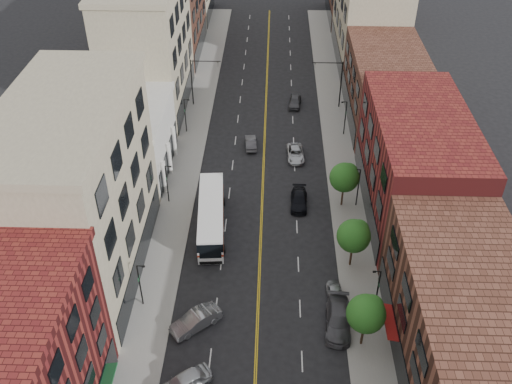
# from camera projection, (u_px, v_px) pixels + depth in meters

# --- Properties ---
(ground) EXTENTS (220.00, 220.00, 0.00)m
(ground) POSITION_uv_depth(u_px,v_px,m) (255.00, 380.00, 47.89)
(ground) COLOR black
(ground) RESTS_ON ground
(sidewalk_left) EXTENTS (4.00, 110.00, 0.15)m
(sidewalk_left) POSITION_uv_depth(u_px,v_px,m) (189.00, 151.00, 76.07)
(sidewalk_left) COLOR gray
(sidewalk_left) RESTS_ON ground
(sidewalk_right) EXTENTS (4.00, 110.00, 0.15)m
(sidewalk_right) POSITION_uv_depth(u_px,v_px,m) (339.00, 154.00, 75.55)
(sidewalk_right) COLOR gray
(sidewalk_right) RESTS_ON ground
(bldg_l_tanoffice) EXTENTS (10.00, 22.00, 18.00)m
(bldg_l_tanoffice) POSITION_uv_depth(u_px,v_px,m) (78.00, 197.00, 53.31)
(bldg_l_tanoffice) COLOR gray
(bldg_l_tanoffice) RESTS_ON ground
(bldg_l_white) EXTENTS (10.00, 14.00, 8.00)m
(bldg_l_white) POSITION_uv_depth(u_px,v_px,m) (127.00, 141.00, 70.69)
(bldg_l_white) COLOR silver
(bldg_l_white) RESTS_ON ground
(bldg_l_far_a) EXTENTS (10.00, 20.00, 18.00)m
(bldg_l_far_a) POSITION_uv_depth(u_px,v_px,m) (147.00, 48.00, 81.27)
(bldg_l_far_a) COLOR gray
(bldg_l_far_a) RESTS_ON ground
(bldg_l_far_b) EXTENTS (10.00, 20.00, 15.00)m
(bldg_l_far_b) POSITION_uv_depth(u_px,v_px,m) (170.00, 10.00, 98.15)
(bldg_l_far_b) COLOR #583023
(bldg_l_far_b) RESTS_ON ground
(bldg_r_near) EXTENTS (10.00, 26.00, 10.00)m
(bldg_r_near) POSITION_uv_depth(u_px,v_px,m) (473.00, 348.00, 44.45)
(bldg_r_near) COLOR #583023
(bldg_r_near) RESTS_ON ground
(bldg_r_mid) EXTENTS (10.00, 22.00, 12.00)m
(bldg_r_mid) POSITION_uv_depth(u_px,v_px,m) (416.00, 164.00, 63.02)
(bldg_r_mid) COLOR maroon
(bldg_r_mid) RESTS_ON ground
(bldg_r_far_a) EXTENTS (10.00, 20.00, 10.00)m
(bldg_r_far_a) POSITION_uv_depth(u_px,v_px,m) (386.00, 87.00, 80.40)
(bldg_r_far_a) COLOR #583023
(bldg_r_far_a) RESTS_ON ground
(bldg_r_far_b) EXTENTS (10.00, 22.00, 14.00)m
(bldg_r_far_b) POSITION_uv_depth(u_px,v_px,m) (369.00, 20.00, 95.97)
(bldg_r_far_b) COLOR gray
(bldg_r_far_b) RESTS_ON ground
(tree_r_1) EXTENTS (3.40, 3.40, 5.59)m
(tree_r_1) POSITION_uv_depth(u_px,v_px,m) (367.00, 313.00, 48.42)
(tree_r_1) COLOR black
(tree_r_1) RESTS_ON sidewalk_right
(tree_r_2) EXTENTS (3.40, 3.40, 5.59)m
(tree_r_2) POSITION_uv_depth(u_px,v_px,m) (355.00, 235.00, 56.41)
(tree_r_2) COLOR black
(tree_r_2) RESTS_ON sidewalk_right
(tree_r_3) EXTENTS (3.40, 3.40, 5.59)m
(tree_r_3) POSITION_uv_depth(u_px,v_px,m) (345.00, 177.00, 64.40)
(tree_r_3) COLOR black
(tree_r_3) RESTS_ON sidewalk_right
(lamp_l_1) EXTENTS (0.81, 0.55, 5.05)m
(lamp_l_1) POSITION_uv_depth(u_px,v_px,m) (140.00, 283.00, 52.78)
(lamp_l_1) COLOR black
(lamp_l_1) RESTS_ON sidewalk_left
(lamp_l_2) EXTENTS (0.81, 0.55, 5.05)m
(lamp_l_2) POSITION_uv_depth(u_px,v_px,m) (167.00, 182.00, 65.56)
(lamp_l_2) COLOR black
(lamp_l_2) RESTS_ON sidewalk_left
(lamp_l_3) EXTENTS (0.81, 0.55, 5.05)m
(lamp_l_3) POSITION_uv_depth(u_px,v_px,m) (185.00, 114.00, 78.34)
(lamp_l_3) COLOR black
(lamp_l_3) RESTS_ON sidewalk_left
(lamp_r_1) EXTENTS (0.81, 0.55, 5.05)m
(lamp_r_1) POSITION_uv_depth(u_px,v_px,m) (377.00, 288.00, 52.21)
(lamp_r_1) COLOR black
(lamp_r_1) RESTS_ON sidewalk_right
(lamp_r_2) EXTENTS (0.81, 0.55, 5.05)m
(lamp_r_2) POSITION_uv_depth(u_px,v_px,m) (358.00, 185.00, 64.99)
(lamp_r_2) COLOR black
(lamp_r_2) RESTS_ON sidewalk_right
(lamp_r_3) EXTENTS (0.81, 0.55, 5.05)m
(lamp_r_3) POSITION_uv_depth(u_px,v_px,m) (345.00, 116.00, 77.78)
(lamp_r_3) COLOR black
(lamp_r_3) RESTS_ON sidewalk_right
(signal_mast_left) EXTENTS (4.49, 0.18, 7.20)m
(signal_mast_left) POSITION_uv_depth(u_px,v_px,m) (196.00, 77.00, 83.71)
(signal_mast_left) COLOR black
(signal_mast_left) RESTS_ON sidewalk_left
(signal_mast_right) EXTENTS (4.49, 0.18, 7.20)m
(signal_mast_right) POSITION_uv_depth(u_px,v_px,m) (336.00, 79.00, 83.18)
(signal_mast_right) COLOR black
(signal_mast_right) RESTS_ON sidewalk_right
(city_bus) EXTENTS (3.69, 12.45, 3.16)m
(city_bus) POSITION_uv_depth(u_px,v_px,m) (211.00, 215.00, 62.55)
(city_bus) COLOR white
(city_bus) RESTS_ON ground
(car_angle_a) EXTENTS (5.07, 4.42, 1.65)m
(car_angle_a) POSITION_uv_depth(u_px,v_px,m) (184.00, 383.00, 46.69)
(car_angle_a) COLOR #ADAFB5
(car_angle_a) RESTS_ON ground
(car_angle_b) EXTENTS (4.89, 4.45, 1.62)m
(car_angle_b) POSITION_uv_depth(u_px,v_px,m) (196.00, 320.00, 51.98)
(car_angle_b) COLOR gray
(car_angle_b) RESTS_ON ground
(car_parked_mid) EXTENTS (2.78, 5.87, 1.65)m
(car_parked_mid) POSITION_uv_depth(u_px,v_px,m) (338.00, 320.00, 52.03)
(car_parked_mid) COLOR #454449
(car_parked_mid) RESTS_ON ground
(car_parked_far) EXTENTS (1.81, 3.90, 1.30)m
(car_parked_far) POSITION_uv_depth(u_px,v_px,m) (336.00, 296.00, 54.54)
(car_parked_far) COLOR #B3B6BB
(car_parked_far) RESTS_ON ground
(car_lane_behind) EXTENTS (1.74, 4.10, 1.32)m
(car_lane_behind) POSITION_uv_depth(u_px,v_px,m) (251.00, 143.00, 76.68)
(car_lane_behind) COLOR #47474C
(car_lane_behind) RESTS_ON ground
(car_lane_a) EXTENTS (2.09, 4.79, 1.37)m
(car_lane_a) POSITION_uv_depth(u_px,v_px,m) (299.00, 200.00, 66.54)
(car_lane_a) COLOR black
(car_lane_a) RESTS_ON ground
(car_lane_b) EXTENTS (2.42, 4.83, 1.31)m
(car_lane_b) POSITION_uv_depth(u_px,v_px,m) (295.00, 154.00, 74.55)
(car_lane_b) COLOR silver
(car_lane_b) RESTS_ON ground
(car_lane_c) EXTENTS (2.14, 4.40, 1.44)m
(car_lane_c) POSITION_uv_depth(u_px,v_px,m) (295.00, 101.00, 85.92)
(car_lane_c) COLOR #424246
(car_lane_c) RESTS_ON ground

